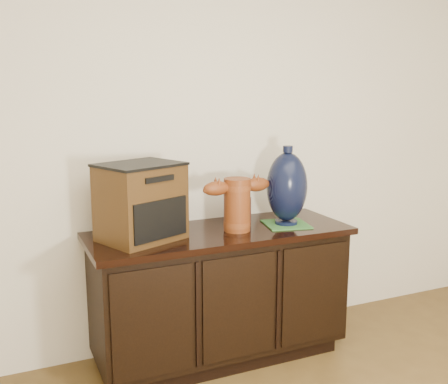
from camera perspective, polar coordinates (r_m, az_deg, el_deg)
name	(u,v)px	position (r m, az deg, el deg)	size (l,w,h in m)	color
sideboard	(220,293)	(3.02, -0.44, -10.94)	(1.46, 0.56, 0.75)	black
terracotta_vessel	(237,201)	(2.86, 1.43, -1.03)	(0.41, 0.16, 0.29)	brown
tv_radio	(141,202)	(2.72, -9.04, -1.07)	(0.49, 0.45, 0.40)	#402710
green_mat	(286,224)	(3.04, 6.77, -3.50)	(0.24, 0.24, 0.01)	#367233
lamp_base	(287,187)	(2.99, 6.87, 0.53)	(0.27, 0.27, 0.45)	black
spray_can	(246,208)	(3.05, 2.39, -1.77)	(0.06, 0.06, 0.18)	#5A0F13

